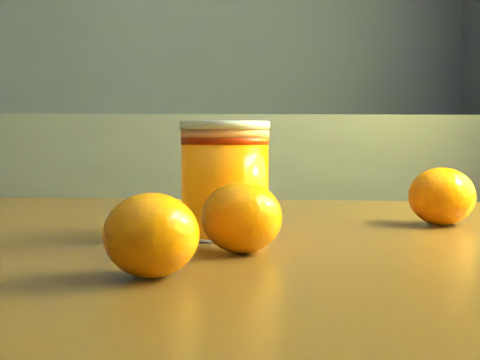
{
  "coord_description": "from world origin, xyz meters",
  "views": [
    {
      "loc": [
        0.78,
        -0.55,
        0.83
      ],
      "look_at": [
        0.83,
        0.03,
        0.8
      ],
      "focal_mm": 50.0,
      "sensor_mm": 36.0,
      "label": 1
    }
  ],
  "objects": [
    {
      "name": "orange_back",
      "position": [
        1.03,
        0.09,
        0.78
      ],
      "size": [
        0.07,
        0.07,
        0.06
      ],
      "primitive_type": "ellipsoid",
      "rotation": [
        0.0,
        0.0,
        0.0
      ],
      "color": "orange",
      "rests_on": "table"
    },
    {
      "name": "table",
      "position": [
        0.9,
        0.02,
        0.65
      ],
      "size": [
        1.11,
        0.88,
        0.75
      ],
      "rotation": [
        0.0,
        0.0,
        -0.19
      ],
      "color": "brown",
      "rests_on": "ground"
    },
    {
      "name": "orange_extra",
      "position": [
        0.76,
        -0.14,
        0.78
      ],
      "size": [
        0.08,
        0.08,
        0.05
      ],
      "primitive_type": "ellipsoid",
      "rotation": [
        0.0,
        0.0,
        -0.41
      ],
      "color": "orange",
      "rests_on": "table"
    },
    {
      "name": "juice_glass",
      "position": [
        0.81,
        0.02,
        0.8
      ],
      "size": [
        0.08,
        0.08,
        0.1
      ],
      "rotation": [
        0.0,
        0.0,
        -0.42
      ],
      "color": "orange",
      "rests_on": "table"
    },
    {
      "name": "orange_front",
      "position": [
        0.82,
        -0.06,
        0.78
      ],
      "size": [
        0.08,
        0.08,
        0.05
      ],
      "primitive_type": "ellipsoid",
      "rotation": [
        0.0,
        0.0,
        -0.36
      ],
      "color": "orange",
      "rests_on": "table"
    }
  ]
}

